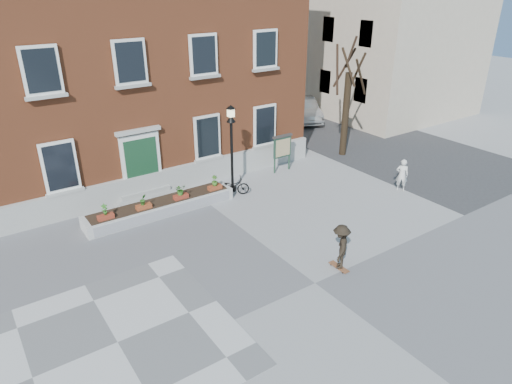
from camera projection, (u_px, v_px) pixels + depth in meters
ground at (315, 283)px, 14.33m from camera, size 100.00×100.00×0.00m
checker_patch at (118, 342)px, 11.98m from camera, size 6.00×6.00×0.01m
bicycle at (231, 186)px, 20.04m from camera, size 1.66×1.15×0.83m
parked_car at (303, 109)px, 30.71m from camera, size 3.34×4.82×1.51m
bystander at (402, 175)px, 20.35m from camera, size 0.63×0.65×1.49m
brick_building at (89, 36)px, 21.06m from camera, size 18.40×10.85×12.60m
planter_assembly at (161, 206)px, 18.53m from camera, size 6.20×1.12×1.15m
bare_tree at (346, 104)px, 23.76m from camera, size 1.83×1.83×6.16m
side_street at (326, 3)px, 35.39m from camera, size 15.20×36.00×14.50m
lamp_post at (231, 137)px, 19.56m from camera, size 0.40×0.40×3.93m
notice_board at (282, 147)px, 22.20m from camera, size 1.10×0.16×1.87m
skateboarder at (341, 247)px, 14.71m from camera, size 1.12×1.09×1.61m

